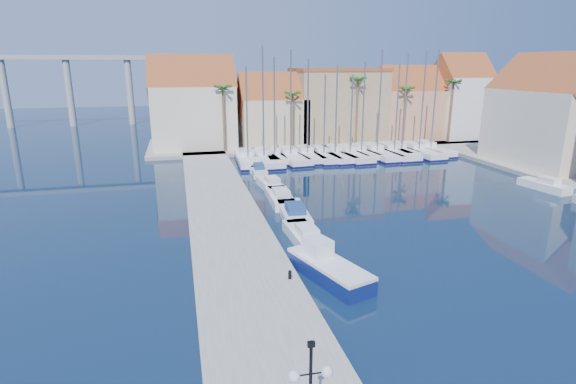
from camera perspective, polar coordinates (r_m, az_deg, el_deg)
name	(u,v)px	position (r m, az deg, el deg)	size (l,w,h in m)	color
ground	(401,281)	(28.06, 14.12, -10.88)	(260.00, 260.00, 0.00)	black
quay_west	(225,217)	(37.65, -7.98, -3.16)	(6.00, 77.00, 0.50)	gray
shore_north	(319,142)	(74.45, 3.93, 6.35)	(54.00, 16.00, 0.50)	gray
lamp_post	(311,382)	(14.65, 2.89, -22.97)	(1.39, 0.40, 4.10)	black
bollard	(290,275)	(26.25, 0.23, -10.48)	(0.20, 0.20, 0.50)	black
fishing_boat	(328,267)	(27.38, 5.04, -9.46)	(3.88, 6.52, 2.16)	navy
motorboat_west_0	(305,236)	(32.61, 2.14, -5.56)	(2.02, 5.79, 1.40)	white
motorboat_west_1	(294,213)	(37.54, 0.76, -2.65)	(2.61, 6.65, 1.40)	white
motorboat_west_2	(280,197)	(41.96, -1.01, -0.66)	(2.21, 6.27, 1.40)	white
motorboat_west_3	(271,184)	(46.48, -2.18, 0.97)	(2.22, 5.64, 1.40)	white
motorboat_west_4	(259,170)	(52.99, -3.77, 2.79)	(1.87, 5.08, 1.40)	white
motorboat_west_5	(254,164)	(56.11, -4.32, 3.51)	(1.86, 5.70, 1.40)	white
motorboat_west_6	(248,156)	(61.49, -5.15, 4.57)	(2.14, 6.55, 1.40)	white
motorboat_east_1	(545,185)	(53.25, 29.81, 0.77)	(2.44, 5.44, 1.40)	white
sailboat_0	(248,159)	(59.37, -5.16, 4.23)	(3.31, 10.74, 12.28)	white
sailboat_1	(263,158)	(59.85, -3.22, 4.38)	(3.67, 11.96, 14.73)	white
sailboat_2	(274,156)	(60.93, -1.76, 4.63)	(3.00, 9.17, 13.46)	white
sailboat_3	(289,156)	(60.88, 0.15, 4.60)	(3.82, 11.23, 14.36)	white
sailboat_4	(306,155)	(61.90, 2.30, 4.77)	(3.05, 10.31, 13.20)	white
sailboat_5	(322,155)	(61.85, 4.40, 4.71)	(2.92, 10.12, 11.21)	white
sailboat_6	(333,154)	(62.57, 5.76, 4.81)	(3.67, 10.98, 12.50)	white
sailboat_7	(348,154)	(62.85, 7.62, 4.79)	(3.79, 11.10, 11.25)	white
sailboat_8	(360,152)	(64.30, 9.09, 5.02)	(3.02, 9.15, 12.82)	white
sailboat_9	(375,152)	(64.88, 10.95, 5.00)	(3.84, 11.88, 14.40)	white
sailboat_10	(392,152)	(65.81, 13.07, 5.02)	(3.29, 11.48, 12.60)	white
sailboat_11	(400,150)	(67.24, 14.04, 5.23)	(2.58, 8.97, 14.02)	white
sailboat_12	(416,151)	(67.22, 15.98, 5.06)	(3.57, 10.97, 14.35)	white
sailboat_13	(428,149)	(69.40, 17.38, 5.28)	(3.17, 10.42, 14.62)	white
building_0	(193,106)	(69.28, -11.97, 10.58)	(12.30, 9.00, 13.50)	beige
building_1	(272,113)	(70.82, -2.02, 10.01)	(10.30, 8.00, 11.00)	beige
building_2	(337,105)	(74.67, 6.26, 10.97)	(14.20, 10.20, 11.50)	#9F8262
building_3	(407,106)	(78.70, 14.89, 10.49)	(10.30, 8.00, 12.00)	tan
building_4	(459,99)	(82.43, 20.90, 10.99)	(8.30, 8.00, 14.00)	white
building_6	(551,115)	(64.11, 30.43, 8.39)	(9.00, 14.30, 13.50)	beige
palm_0	(223,90)	(64.39, -8.28, 12.67)	(2.60, 2.60, 10.15)	brown
palm_1	(293,96)	(66.17, 0.59, 12.09)	(2.60, 2.60, 9.15)	brown
palm_2	(358,82)	(69.23, 8.88, 13.63)	(2.60, 2.60, 11.15)	brown
palm_3	(406,91)	(72.70, 14.81, 12.28)	(2.60, 2.60, 9.65)	brown
palm_4	(453,84)	(76.76, 20.26, 12.71)	(2.60, 2.60, 10.65)	brown
viaduct	(41,76)	(107.42, -28.91, 12.73)	(48.00, 2.20, 14.45)	#9E9E99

